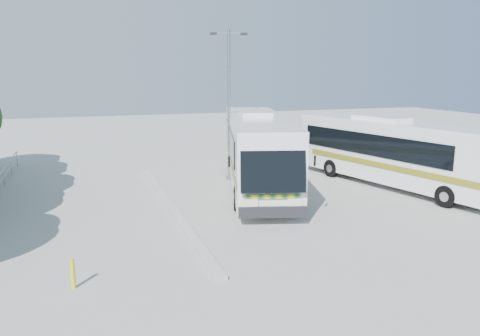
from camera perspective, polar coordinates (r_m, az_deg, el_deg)
name	(u,v)px	position (r m, az deg, el deg)	size (l,w,h in m)	color
ground	(232,216)	(20.24, -0.94, -5.87)	(100.00, 100.00, 0.00)	#A1A19C
kerb_divider	(171,207)	(21.54, -8.45, -4.70)	(0.40, 16.00, 0.15)	#B2B2AD
coach_main	(257,149)	(24.91, 2.07, 2.37)	(6.31, 13.90, 3.80)	silver
coach_adjacent	(395,151)	(26.31, 18.35, 1.94)	(5.34, 12.91, 3.52)	white
lamppost	(229,99)	(26.30, -1.35, 8.44)	(2.04, 0.54, 8.38)	gray
bollard	(73,274)	(14.45, -19.70, -12.03)	(0.13, 0.13, 0.90)	yellow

